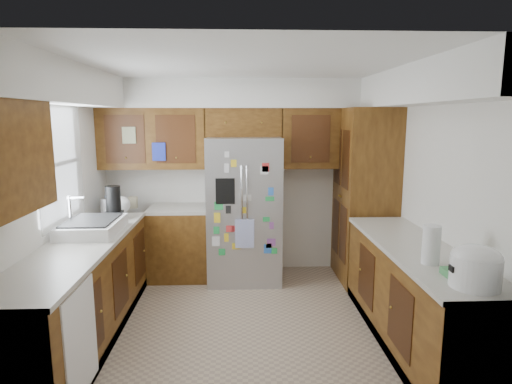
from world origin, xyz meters
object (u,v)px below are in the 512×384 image
pantry (365,196)px  paper_towel (431,245)px  rice_cooker (476,266)px  fridge (244,210)px

pantry → paper_towel: size_ratio=7.11×
rice_cooker → paper_towel: (-0.09, 0.46, 0.00)m
pantry → paper_towel: 2.07m
rice_cooker → paper_towel: 0.47m
pantry → rice_cooker: 2.53m
fridge → rice_cooker: bearing=-59.9°
pantry → fridge: bearing=177.9°
paper_towel → rice_cooker: bearing=-79.1°
fridge → paper_towel: (1.41, -2.12, 0.17)m
pantry → paper_towel: (-0.09, -2.07, -0.00)m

